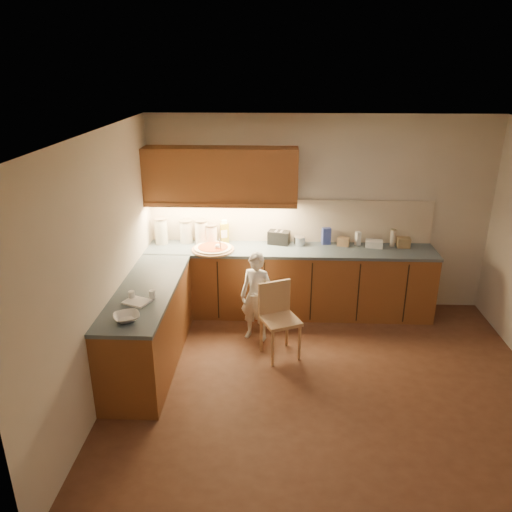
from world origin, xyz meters
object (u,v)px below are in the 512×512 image
(wooden_chair, at_px, (278,314))
(oil_jug, at_px, (224,232))
(toaster, at_px, (279,237))
(child, at_px, (256,297))
(pizza_on_board, at_px, (213,249))

(wooden_chair, distance_m, oil_jug, 1.55)
(toaster, bearing_deg, oil_jug, -168.18)
(wooden_chair, xyz_separation_m, oil_jug, (-0.73, 1.24, 0.56))
(child, xyz_separation_m, wooden_chair, (0.26, -0.33, -0.05))
(pizza_on_board, height_order, wooden_chair, pizza_on_board)
(pizza_on_board, height_order, toaster, pizza_on_board)
(pizza_on_board, xyz_separation_m, wooden_chair, (0.84, -0.93, -0.44))
(toaster, bearing_deg, wooden_chair, -76.08)
(wooden_chair, height_order, toaster, toaster)
(child, distance_m, toaster, 1.03)
(child, bearing_deg, oil_jug, 136.97)
(pizza_on_board, bearing_deg, oil_jug, 69.80)
(wooden_chair, relative_size, toaster, 2.80)
(child, distance_m, oil_jug, 1.15)
(pizza_on_board, xyz_separation_m, oil_jug, (0.12, 0.32, 0.12))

